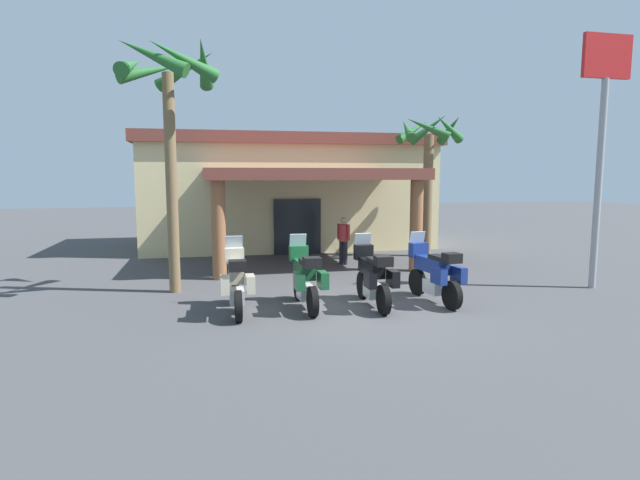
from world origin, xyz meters
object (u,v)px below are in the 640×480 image
object	(u,v)px
palm_tree_roadside	(169,95)
palm_tree_near_portico	(428,150)
roadside_sign	(603,120)
motorcycle_blue	(435,273)
pedestrian	(343,237)
motel_building	(287,190)
motorcycle_cream	(236,281)
motorcycle_black	(373,276)
motorcycle_green	(305,278)

from	to	relation	value
palm_tree_roadside	palm_tree_near_portico	distance (m)	9.83
palm_tree_near_portico	roadside_sign	distance (m)	6.46
motorcycle_blue	pedestrian	distance (m)	5.58
motel_building	roadside_sign	xyz separation A→B (m)	(6.55, -10.16, 2.06)
motorcycle_cream	motorcycle_black	distance (m)	3.10
motel_building	pedestrian	world-z (taller)	motel_building
motorcycle_cream	motorcycle_blue	size ratio (longest dim) A/B	1.00
motorcycle_green	roadside_sign	bearing A→B (deg)	-87.89
motorcycle_blue	palm_tree_near_portico	world-z (taller)	palm_tree_near_portico
motorcycle_cream	roadside_sign	size ratio (longest dim) A/B	0.34
motel_building	motorcycle_black	world-z (taller)	motel_building
motorcycle_cream	palm_tree_roadside	world-z (taller)	palm_tree_roadside
motorcycle_green	roadside_sign	xyz separation A→B (m)	(7.92, 0.33, 3.71)
motorcycle_cream	palm_tree_roadside	bearing A→B (deg)	31.72
palm_tree_near_portico	motorcycle_cream	bearing A→B (deg)	-139.04
motel_building	palm_tree_near_portico	xyz separation A→B (m)	(4.56, -4.04, 1.56)
motorcycle_green	pedestrian	xyz separation A→B (m)	(2.41, 5.38, 0.22)
pedestrian	roadside_sign	distance (m)	8.24
pedestrian	roadside_sign	bearing A→B (deg)	-78.08
motorcycle_cream	motorcycle_black	xyz separation A→B (m)	(3.10, -0.15, 0.00)
motorcycle_cream	palm_tree_roadside	xyz separation A→B (m)	(-1.40, 2.40, 4.28)
motorcycle_cream	palm_tree_near_portico	xyz separation A→B (m)	(7.48, 6.49, 3.21)
motorcycle_cream	motorcycle_blue	distance (m)	4.65
motorcycle_green	pedestrian	bearing A→B (deg)	-24.43
pedestrian	palm_tree_roadside	xyz separation A→B (m)	(-5.36, -3.02, 4.06)
roadside_sign	pedestrian	bearing A→B (deg)	137.44
motorcycle_blue	pedestrian	bearing A→B (deg)	1.25
pedestrian	motorcycle_black	bearing A→B (deg)	-134.35
motorcycle_cream	palm_tree_roadside	distance (m)	5.10
motorcycle_cream	motorcycle_green	bearing A→B (deg)	-87.31
motorcycle_green	palm_tree_near_portico	world-z (taller)	palm_tree_near_portico
motel_building	motorcycle_blue	xyz separation A→B (m)	(1.73, -10.64, -1.65)
pedestrian	palm_tree_near_portico	xyz separation A→B (m)	(3.51, 1.07, 2.99)
motel_building	motorcycle_black	xyz separation A→B (m)	(0.18, -10.68, -1.65)
roadside_sign	motorcycle_cream	bearing A→B (deg)	-177.81
motorcycle_green	palm_tree_roadside	size ratio (longest dim) A/B	0.35
motorcycle_black	palm_tree_roadside	distance (m)	6.71
palm_tree_roadside	roadside_sign	bearing A→B (deg)	-10.61
motorcycle_green	motorcycle_blue	distance (m)	3.10
motorcycle_black	motorcycle_blue	world-z (taller)	same
motorcycle_green	motorcycle_black	bearing A→B (deg)	-97.16
pedestrian	palm_tree_roadside	bearing A→B (deg)	173.86
pedestrian	palm_tree_roadside	world-z (taller)	palm_tree_roadside
palm_tree_near_portico	pedestrian	bearing A→B (deg)	-162.98
motorcycle_cream	palm_tree_near_portico	size ratio (longest dim) A/B	0.41
motorcycle_cream	roadside_sign	bearing A→B (deg)	-86.32
motel_building	motorcycle_green	bearing A→B (deg)	-96.62
motorcycle_blue	pedestrian	size ratio (longest dim) A/B	1.38
motel_building	motorcycle_green	xyz separation A→B (m)	(-1.37, -10.49, -1.65)
motorcycle_cream	motorcycle_blue	xyz separation A→B (m)	(4.65, -0.12, 0.00)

